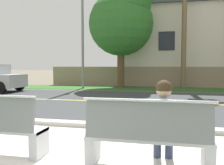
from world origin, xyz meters
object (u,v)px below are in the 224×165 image
(seated_person_blue, at_px, (163,120))
(streetlamp, at_px, (83,23))
(bench_right, at_px, (147,137))
(shade_tree_far_left, at_px, (123,19))

(seated_person_blue, xyz_separation_m, streetlamp, (-5.20, 11.67, 3.54))
(bench_right, height_order, streetlamp, streetlamp)
(shade_tree_far_left, bearing_deg, bench_right, -78.59)
(bench_right, relative_size, streetlamp, 0.24)
(streetlamp, relative_size, shade_tree_far_left, 1.06)
(bench_right, bearing_deg, seated_person_blue, 38.33)
(bench_right, xyz_separation_m, seated_person_blue, (0.21, 0.17, 0.22))
(seated_person_blue, bearing_deg, bench_right, -141.67)
(streetlamp, bearing_deg, shade_tree_far_left, 18.07)
(seated_person_blue, distance_m, shade_tree_far_left, 13.35)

